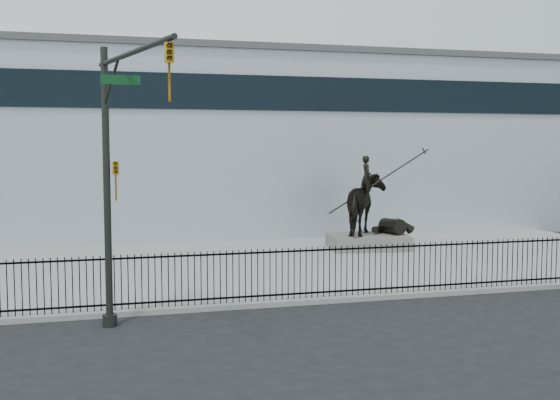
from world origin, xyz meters
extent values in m
plane|color=black|center=(0.00, 0.00, 0.00)|extent=(120.00, 120.00, 0.00)
cube|color=gray|center=(0.00, 7.00, 0.07)|extent=(30.00, 12.00, 0.15)
cube|color=silver|center=(0.00, 20.00, 4.50)|extent=(44.00, 14.00, 9.00)
cube|color=black|center=(0.00, 1.25, 0.30)|extent=(22.00, 0.05, 0.05)
cube|color=black|center=(0.00, 1.25, 1.55)|extent=(22.00, 0.05, 0.05)
cube|color=black|center=(0.00, 1.25, 0.90)|extent=(22.00, 0.03, 1.50)
cube|color=#53504C|center=(3.80, 9.34, 0.46)|extent=(3.52, 2.62, 0.62)
imported|color=black|center=(3.80, 9.34, 2.07)|extent=(2.50, 2.83, 2.61)
imported|color=black|center=(3.70, 9.35, 3.27)|extent=(0.49, 0.69, 1.77)
cylinder|color=black|center=(4.16, 9.30, 3.00)|extent=(4.19, 0.54, 2.66)
cylinder|color=black|center=(-7.00, 0.20, 0.15)|extent=(0.36, 0.36, 0.30)
cylinder|color=black|center=(-7.00, 0.20, 3.50)|extent=(0.18, 0.18, 7.00)
cylinder|color=black|center=(-6.40, -1.92, 6.60)|extent=(1.47, 4.84, 0.12)
imported|color=#C38F15|center=(-5.80, -4.05, 5.97)|extent=(0.18, 0.22, 1.10)
imported|color=#C38F15|center=(-6.78, 0.20, 3.70)|extent=(0.16, 0.20, 1.00)
cube|color=#0C3F19|center=(-6.64, -1.00, 6.10)|extent=(0.90, 0.03, 0.22)
camera|label=1|loc=(-6.96, -16.69, 4.59)|focal=42.00mm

